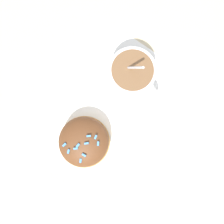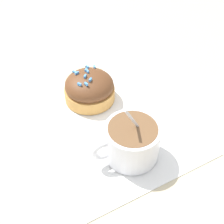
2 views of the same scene
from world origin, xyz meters
name	(u,v)px [view 1 (image 1 of 2)]	position (x,y,z in m)	size (l,w,h in m)	color
ground_plane	(113,113)	(0.00, 0.00, 0.00)	(3.00, 3.00, 0.00)	#C6B793
paper_napkin	(113,113)	(0.00, 0.00, 0.00)	(0.29, 0.28, 0.00)	white
coffee_cup	(132,74)	(-0.07, -0.01, 0.03)	(0.08, 0.11, 0.10)	white
frosted_pastry	(84,142)	(0.07, -0.01, 0.03)	(0.09, 0.09, 0.06)	#D19347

